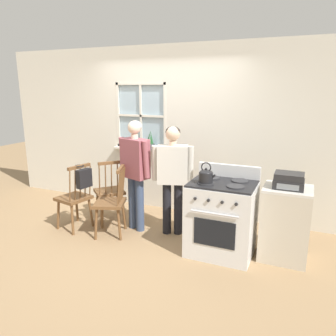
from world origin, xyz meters
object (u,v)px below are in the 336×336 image
kettle (206,175)px  handbag (84,178)px  chair_near_wall (111,203)px  chair_center_cluster (110,192)px  chair_by_window (75,198)px  person_elderly_left (135,166)px  potted_plant (150,144)px  stereo (289,181)px  stove (222,217)px  person_teen_center (173,171)px  side_counter (285,223)px

kettle → handbag: bearing=-178.4°
chair_near_wall → chair_center_cluster: (-0.30, 0.42, 0.00)m
chair_by_window → person_elderly_left: bearing=123.9°
potted_plant → handbag: size_ratio=1.03×
handbag → stereo: size_ratio=0.90×
stereo → kettle: bearing=-162.4°
chair_by_window → kettle: size_ratio=3.98×
chair_near_wall → kettle: (1.37, -0.04, 0.56)m
stove → potted_plant: size_ratio=3.44×
stove → kettle: 0.59m
stereo → chair_near_wall: bearing=-173.7°
chair_center_cluster → chair_near_wall: bearing=78.2°
chair_by_window → person_elderly_left: 1.03m
stove → potted_plant: potted_plant is taller
kettle → stereo: bearing=17.6°
person_elderly_left → kettle: size_ratio=6.46×
chair_near_wall → person_elderly_left: person_elderly_left is taller
person_teen_center → side_counter: bearing=-22.8°
person_teen_center → kettle: person_teen_center is taller
chair_by_window → side_counter: (2.89, 0.31, -0.01)m
stove → kettle: (-0.18, -0.13, 0.55)m
handbag → person_elderly_left: bearing=32.4°
person_teen_center → side_counter: size_ratio=1.71×
chair_near_wall → person_teen_center: 0.98m
stove → stereo: 0.91m
person_teen_center → stove: (0.78, -0.28, -0.45)m
person_elderly_left → chair_center_cluster: bearing=-173.7°
chair_near_wall → person_elderly_left: size_ratio=0.62×
handbag → stereo: bearing=7.2°
kettle → handbag: kettle is taller
chair_near_wall → potted_plant: bearing=158.8°
person_teen_center → handbag: bearing=-177.2°
stove → chair_near_wall: bearing=-176.5°
person_teen_center → handbag: 1.24m
chair_by_window → stove: 2.16m
stove → side_counter: 0.76m
chair_by_window → handbag: (0.23, -0.05, 0.35)m
side_counter → handbag: bearing=-172.3°
chair_near_wall → potted_plant: 1.36m
person_elderly_left → side_counter: 2.12m
person_elderly_left → side_counter: bearing=18.2°
person_teen_center → stove: size_ratio=1.42×
chair_near_wall → stereo: (2.28, 0.25, 0.53)m
person_elderly_left → stereo: bearing=17.6°
handbag → side_counter: size_ratio=0.34×
side_counter → stereo: 0.54m
person_elderly_left → side_counter: (2.05, -0.03, -0.51)m
person_elderly_left → person_teen_center: (0.54, 0.07, -0.03)m
person_elderly_left → person_teen_center: person_elderly_left is taller
person_elderly_left → person_teen_center: bearing=26.7°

